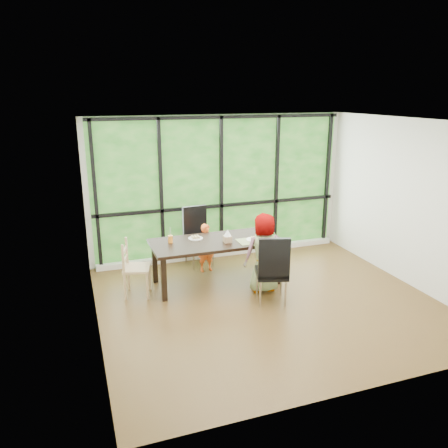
% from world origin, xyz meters
% --- Properties ---
extents(ground, '(5.00, 5.00, 0.00)m').
position_xyz_m(ground, '(0.00, 0.00, 0.00)').
color(ground, black).
rests_on(ground, ground).
extents(back_wall, '(5.00, 0.00, 5.00)m').
position_xyz_m(back_wall, '(0.00, 2.25, 1.35)').
color(back_wall, silver).
rests_on(back_wall, ground).
extents(foliage_backdrop, '(4.80, 0.02, 2.65)m').
position_xyz_m(foliage_backdrop, '(0.00, 2.23, 1.35)').
color(foliage_backdrop, '#164D16').
rests_on(foliage_backdrop, back_wall).
extents(window_mullions, '(4.80, 0.06, 2.65)m').
position_xyz_m(window_mullions, '(0.00, 2.19, 1.35)').
color(window_mullions, black).
rests_on(window_mullions, back_wall).
extents(window_sill, '(4.80, 0.12, 0.10)m').
position_xyz_m(window_sill, '(0.00, 2.15, 0.05)').
color(window_sill, silver).
rests_on(window_sill, ground).
extents(dining_table, '(2.16, 1.01, 0.75)m').
position_xyz_m(dining_table, '(-0.51, 0.95, 0.38)').
color(dining_table, black).
rests_on(dining_table, ground).
extents(chair_window_leather, '(0.51, 0.51, 1.08)m').
position_xyz_m(chair_window_leather, '(-0.56, 1.84, 0.54)').
color(chair_window_leather, black).
rests_on(chair_window_leather, ground).
extents(chair_interior_leather, '(0.57, 0.57, 1.08)m').
position_xyz_m(chair_interior_leather, '(0.06, 0.02, 0.54)').
color(chair_interior_leather, black).
rests_on(chair_interior_leather, ground).
extents(chair_end_beech, '(0.50, 0.51, 0.90)m').
position_xyz_m(chair_end_beech, '(-1.83, 0.93, 0.45)').
color(chair_end_beech, tan).
rests_on(chair_end_beech, ground).
extents(child_toddler, '(0.34, 0.25, 0.87)m').
position_xyz_m(child_toddler, '(-0.51, 1.51, 0.43)').
color(child_toddler, orange).
rests_on(child_toddler, ground).
extents(child_older, '(0.66, 0.46, 1.28)m').
position_xyz_m(child_older, '(0.11, 0.42, 0.64)').
color(child_older, slate).
rests_on(child_older, ground).
extents(placemat, '(0.47, 0.35, 0.01)m').
position_xyz_m(placemat, '(0.03, 0.73, 0.75)').
color(placemat, tan).
rests_on(placemat, dining_table).
extents(plate_far, '(0.24, 0.24, 0.02)m').
position_xyz_m(plate_far, '(-0.81, 1.14, 0.76)').
color(plate_far, white).
rests_on(plate_far, dining_table).
extents(plate_near, '(0.26, 0.26, 0.02)m').
position_xyz_m(plate_near, '(0.08, 0.76, 0.76)').
color(plate_near, white).
rests_on(plate_near, dining_table).
extents(orange_cup, '(0.08, 0.08, 0.12)m').
position_xyz_m(orange_cup, '(-1.25, 1.09, 0.81)').
color(orange_cup, orange).
rests_on(orange_cup, dining_table).
extents(green_cup, '(0.07, 0.07, 0.12)m').
position_xyz_m(green_cup, '(0.37, 0.69, 0.81)').
color(green_cup, '#47C726').
rests_on(green_cup, dining_table).
extents(white_mug, '(0.09, 0.09, 0.09)m').
position_xyz_m(white_mug, '(0.49, 1.00, 0.79)').
color(white_mug, white).
rests_on(white_mug, dining_table).
extents(tissue_box, '(0.12, 0.12, 0.11)m').
position_xyz_m(tissue_box, '(-0.37, 0.81, 0.80)').
color(tissue_box, tan).
rests_on(tissue_box, dining_table).
extents(crepe_rolls_far, '(0.15, 0.12, 0.04)m').
position_xyz_m(crepe_rolls_far, '(-0.81, 1.14, 0.78)').
color(crepe_rolls_far, tan).
rests_on(crepe_rolls_far, plate_far).
extents(crepe_rolls_near, '(0.10, 0.12, 0.04)m').
position_xyz_m(crepe_rolls_near, '(0.08, 0.76, 0.78)').
color(crepe_rolls_near, tan).
rests_on(crepe_rolls_near, plate_near).
extents(straw_white, '(0.01, 0.04, 0.20)m').
position_xyz_m(straw_white, '(-1.25, 1.09, 0.91)').
color(straw_white, white).
rests_on(straw_white, orange_cup).
extents(straw_pink, '(0.01, 0.04, 0.20)m').
position_xyz_m(straw_pink, '(0.37, 0.69, 0.91)').
color(straw_pink, pink).
rests_on(straw_pink, green_cup).
extents(tissue, '(0.12, 0.12, 0.11)m').
position_xyz_m(tissue, '(-0.37, 0.81, 0.91)').
color(tissue, white).
rests_on(tissue, tissue_box).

